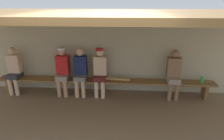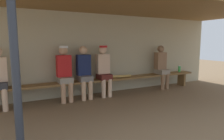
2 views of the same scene
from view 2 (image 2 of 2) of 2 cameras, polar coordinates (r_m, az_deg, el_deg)
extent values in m
plane|color=brown|center=(4.19, 8.21, -12.10)|extent=(24.00, 24.00, 0.00)
cube|color=#B7AD8C|center=(5.69, -3.31, 4.61)|extent=(8.00, 0.20, 2.20)
cube|color=olive|center=(4.60, 3.49, 18.34)|extent=(8.00, 2.80, 0.12)
cylinder|color=#2D333D|center=(2.67, -25.94, 0.07)|extent=(0.10, 0.10, 2.20)
cube|color=brown|center=(5.37, -1.31, -2.74)|extent=(6.00, 0.36, 0.05)
cube|color=brown|center=(5.41, -1.30, -5.13)|extent=(0.08, 0.29, 0.41)
cube|color=brown|center=(7.03, 19.32, -2.53)|extent=(0.08, 0.29, 0.41)
cube|color=slate|center=(5.08, -7.83, -2.32)|extent=(0.32, 0.40, 0.14)
cylinder|color=#DBAD84|center=(4.97, -8.13, -5.98)|extent=(0.11, 0.11, 0.48)
cylinder|color=#DBAD84|center=(5.03, -6.18, -5.78)|extent=(0.11, 0.11, 0.48)
cube|color=#19234C|center=(5.11, -8.19, 1.47)|extent=(0.34, 0.20, 0.52)
sphere|color=#DBAD84|center=(5.08, -8.27, 5.62)|extent=(0.21, 0.21, 0.21)
cube|color=gray|center=(4.94, -13.32, -2.75)|extent=(0.32, 0.40, 0.14)
cylinder|color=tan|center=(4.83, -13.80, -6.53)|extent=(0.11, 0.11, 0.48)
cylinder|color=tan|center=(4.88, -11.73, -6.34)|extent=(0.11, 0.11, 0.48)
cube|color=red|center=(4.97, -13.67, 1.15)|extent=(0.34, 0.20, 0.52)
sphere|color=tan|center=(4.94, -13.81, 5.41)|extent=(0.21, 0.21, 0.21)
cylinder|color=white|center=(4.90, -13.73, 6.45)|extent=(0.21, 0.21, 0.05)
cylinder|color=beige|center=(4.72, -28.37, -7.62)|extent=(0.11, 0.11, 0.48)
cube|color=gray|center=(6.36, 14.09, -0.42)|extent=(0.32, 0.40, 0.14)
cylinder|color=#8C6647|center=(6.23, 14.34, -3.31)|extent=(0.11, 0.11, 0.48)
cylinder|color=#8C6647|center=(6.35, 15.56, -3.14)|extent=(0.11, 0.11, 0.48)
cube|color=#8C6647|center=(6.38, 13.71, 2.60)|extent=(0.34, 0.20, 0.52)
sphere|color=#8C6647|center=(6.36, 13.82, 5.92)|extent=(0.21, 0.21, 0.21)
cube|color=#591E19|center=(5.28, -2.27, -1.86)|extent=(0.32, 0.40, 0.14)
cylinder|color=beige|center=(5.16, -2.41, -5.38)|extent=(0.11, 0.11, 0.48)
cylinder|color=beige|center=(5.24, -0.62, -5.17)|extent=(0.11, 0.11, 0.48)
cube|color=beige|center=(5.31, -2.65, 1.78)|extent=(0.34, 0.20, 0.52)
sphere|color=beige|center=(5.28, -2.68, 5.78)|extent=(0.21, 0.21, 0.21)
cylinder|color=red|center=(5.25, -2.50, 6.74)|extent=(0.21, 0.21, 0.05)
cylinder|color=green|center=(6.90, 18.76, 0.26)|extent=(0.08, 0.08, 0.20)
cylinder|color=white|center=(6.88, 18.80, 1.17)|extent=(0.05, 0.05, 0.02)
cylinder|color=tan|center=(5.48, 1.41, -1.89)|extent=(0.84, 0.15, 0.07)
camera|label=1|loc=(3.05, 67.36, 24.46)|focal=30.46mm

